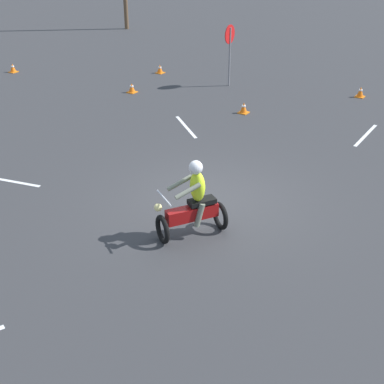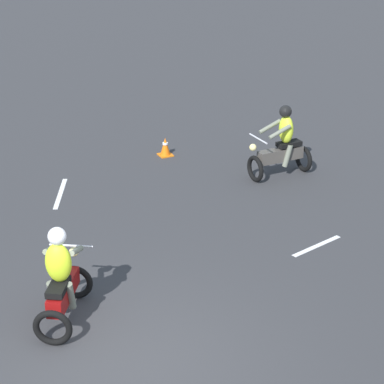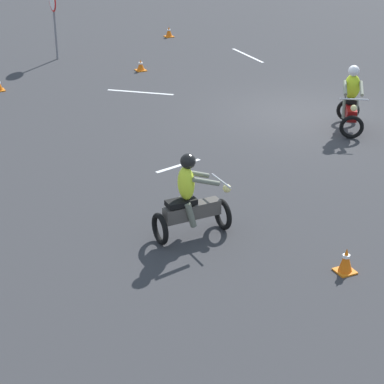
{
  "view_description": "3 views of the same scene",
  "coord_description": "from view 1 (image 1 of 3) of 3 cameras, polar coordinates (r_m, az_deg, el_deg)",
  "views": [
    {
      "loc": [
        -9.35,
        -5.63,
        5.86
      ],
      "look_at": [
        -1.49,
        -0.5,
        1.0
      ],
      "focal_mm": 50.0,
      "sensor_mm": 36.0,
      "label": 1
    },
    {
      "loc": [
        8.22,
        -3.03,
        6.62
      ],
      "look_at": [
        -3.22,
        2.54,
        0.9
      ],
      "focal_mm": 70.0,
      "sensor_mm": 36.0,
      "label": 2
    },
    {
      "loc": [
        -16.05,
        10.86,
        6.62
      ],
      "look_at": [
        -4.95,
        5.59,
        0.9
      ],
      "focal_mm": 70.0,
      "sensor_mm": 36.0,
      "label": 3
    }
  ],
  "objects": [
    {
      "name": "traffic_cone_far_center",
      "position": [
        22.97,
        -3.44,
        12.95
      ],
      "size": [
        0.32,
        0.32,
        0.35
      ],
      "color": "orange",
      "rests_on": "ground"
    },
    {
      "name": "lane_stripe_e",
      "position": [
        16.97,
        18.04,
        5.79
      ],
      "size": [
        2.09,
        0.11,
        0.01
      ],
      "primitive_type": "cube",
      "rotation": [
        0.0,
        0.0,
        1.58
      ],
      "color": "silver",
      "rests_on": "ground"
    },
    {
      "name": "motorcycle_rider_foreground",
      "position": [
        10.72,
        0.17,
        -1.27
      ],
      "size": [
        1.5,
        1.25,
        1.66
      ],
      "rotation": [
        0.0,
        0.0,
        1.01
      ],
      "color": "black",
      "rests_on": "ground"
    },
    {
      "name": "traffic_cone_near_left",
      "position": [
        20.63,
        17.52,
        10.13
      ],
      "size": [
        0.32,
        0.32,
        0.39
      ],
      "color": "orange",
      "rests_on": "ground"
    },
    {
      "name": "stop_sign",
      "position": [
        20.83,
        4.04,
        15.58
      ],
      "size": [
        0.7,
        0.08,
        2.3
      ],
      "color": "slate",
      "rests_on": "ground"
    },
    {
      "name": "traffic_cone_mid_left",
      "position": [
        20.38,
        -6.44,
        10.96
      ],
      "size": [
        0.32,
        0.32,
        0.35
      ],
      "color": "orange",
      "rests_on": "ground"
    },
    {
      "name": "lane_stripe_ne",
      "position": [
        16.82,
        -0.65,
        6.98
      ],
      "size": [
        1.36,
        1.63,
        0.01
      ],
      "primitive_type": "cube",
      "rotation": [
        0.0,
        0.0,
        2.46
      ],
      "color": "silver",
      "rests_on": "ground"
    },
    {
      "name": "traffic_cone_far_right",
      "position": [
        18.09,
        5.53,
        8.91
      ],
      "size": [
        0.32,
        0.32,
        0.36
      ],
      "color": "orange",
      "rests_on": "ground"
    },
    {
      "name": "lane_stripe_n",
      "position": [
        13.88,
        -18.03,
        0.97
      ],
      "size": [
        0.38,
        1.22,
        0.01
      ],
      "primitive_type": "cube",
      "rotation": [
        0.0,
        0.0,
        3.37
      ],
      "color": "silver",
      "rests_on": "ground"
    },
    {
      "name": "traffic_cone_mid_center",
      "position": [
        24.27,
        -18.58,
        12.42
      ],
      "size": [
        0.32,
        0.32,
        0.37
      ],
      "color": "orange",
      "rests_on": "ground"
    },
    {
      "name": "ground_plane",
      "position": [
        12.39,
        1.83,
        -0.88
      ],
      "size": [
        120.0,
        120.0,
        0.0
      ],
      "primitive_type": "plane",
      "color": "#333335"
    }
  ]
}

